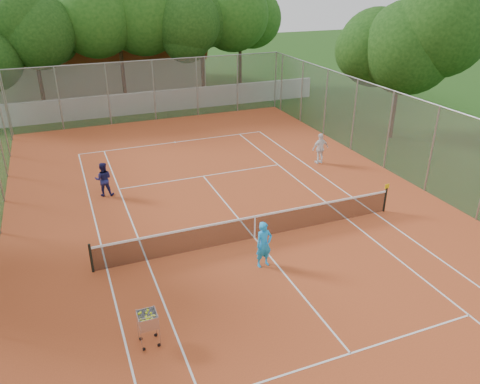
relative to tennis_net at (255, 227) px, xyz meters
name	(u,v)px	position (x,y,z in m)	size (l,w,h in m)	color
ground	(255,238)	(0.00, 0.00, -0.51)	(120.00, 120.00, 0.00)	#183A0F
court_pad	(255,238)	(0.00, 0.00, -0.50)	(18.00, 34.00, 0.02)	#B94D24
court_lines	(255,238)	(0.00, 0.00, -0.49)	(10.98, 23.78, 0.01)	white
tennis_net	(255,227)	(0.00, 0.00, 0.00)	(11.88, 0.10, 0.98)	black
perimeter_fence	(255,191)	(0.00, 0.00, 1.49)	(18.00, 34.00, 4.00)	slate
boundary_wall	(149,102)	(0.00, 19.00, 0.24)	(26.00, 0.30, 1.50)	silver
clubhouse	(101,61)	(-2.00, 29.00, 1.69)	(16.40, 9.00, 4.40)	beige
tropical_trees	(136,35)	(0.00, 22.00, 4.49)	(29.00, 19.00, 10.00)	#12340D
player_near	(264,244)	(-0.44, -1.77, 0.34)	(0.60, 0.40, 1.66)	#1C9CF0
player_far_left	(103,179)	(-4.77, 5.98, 0.30)	(0.77, 0.60, 1.57)	navy
player_far_right	(320,148)	(6.25, 5.82, 0.32)	(0.95, 0.40, 1.63)	white
ball_hopper	(148,328)	(-4.86, -4.06, 0.07)	(0.54, 0.54, 1.12)	silver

